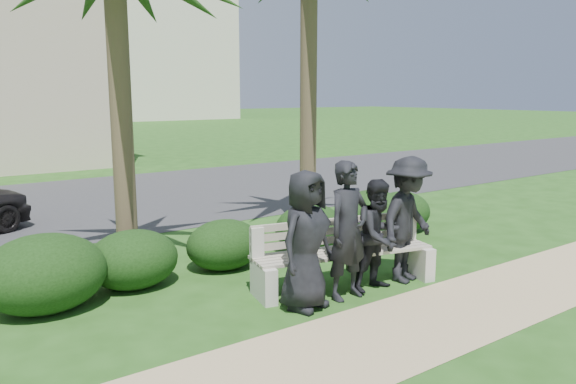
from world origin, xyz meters
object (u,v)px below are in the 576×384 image
Objects in this scene: man_d at (408,220)px; park_bench at (344,258)px; man_a at (306,240)px; man_b at (348,231)px; man_c at (379,235)px.

park_bench is at bearing 143.63° from man_d.
man_b is (0.66, -0.04, 0.03)m from man_a.
man_c is 0.59m from man_d.
man_b is (-0.24, -0.35, 0.50)m from park_bench.
man_d is at bearing -8.18° from park_bench.
man_c is at bearing 166.64° from man_d.
man_d is (0.88, -0.35, 0.49)m from park_bench.
man_d is (1.78, -0.03, 0.02)m from man_a.
man_a is at bearing 172.06° from man_b.
park_bench is 0.59m from man_c.
man_c is 0.85× the size of man_d.
man_b is at bearing -111.37° from park_bench.
man_b is at bearing -17.94° from man_a.
man_d reaches higher than man_c.
park_bench is at bearing 4.66° from man_a.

